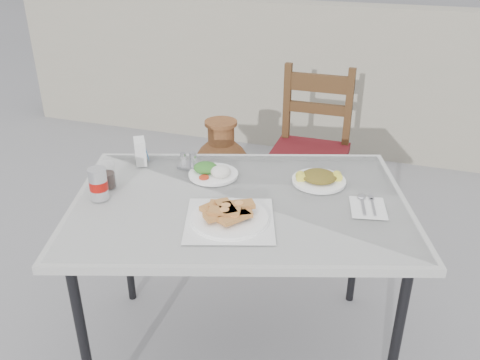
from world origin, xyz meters
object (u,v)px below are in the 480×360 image
(terracotta_urn, at_px, (222,175))
(soda_can, at_px, (98,184))
(cafe_table, at_px, (240,211))
(condiment_caddy, at_px, (190,162))
(chair, at_px, (310,150))
(salad_rice_plate, at_px, (213,171))
(salad_chopped_plate, at_px, (319,178))
(pide_plate, at_px, (230,214))
(napkin_holder, at_px, (140,151))
(cola_glass, at_px, (107,177))

(terracotta_urn, bearing_deg, soda_can, -91.42)
(cafe_table, xyz_separation_m, condiment_caddy, (-0.30, 0.20, 0.08))
(chair, bearing_deg, condiment_caddy, -109.96)
(salad_rice_plate, height_order, terracotta_urn, salad_rice_plate)
(salad_chopped_plate, relative_size, chair, 0.22)
(pide_plate, height_order, salad_rice_plate, pide_plate)
(salad_rice_plate, height_order, soda_can, soda_can)
(salad_rice_plate, relative_size, chair, 0.21)
(condiment_caddy, distance_m, terracotta_urn, 1.03)
(napkin_holder, xyz_separation_m, terracotta_urn, (0.04, 0.91, -0.53))
(pide_plate, distance_m, terracotta_urn, 1.44)
(cafe_table, distance_m, salad_chopped_plate, 0.36)
(cafe_table, relative_size, cola_glass, 14.66)
(cafe_table, height_order, condiment_caddy, condiment_caddy)
(salad_chopped_plate, xyz_separation_m, terracotta_urn, (-0.75, 0.84, -0.50))
(soda_can, height_order, terracotta_urn, soda_can)
(cafe_table, height_order, salad_rice_plate, salad_rice_plate)
(pide_plate, bearing_deg, terracotta_urn, 112.00)
(soda_can, bearing_deg, condiment_caddy, 59.22)
(soda_can, height_order, napkin_holder, soda_can)
(chair, relative_size, terracotta_urn, 1.48)
(salad_rice_plate, height_order, condiment_caddy, condiment_caddy)
(salad_chopped_plate, bearing_deg, chair, 102.63)
(salad_chopped_plate, height_order, cola_glass, cola_glass)
(cola_glass, bearing_deg, napkin_holder, 86.06)
(salad_rice_plate, bearing_deg, cola_glass, -147.62)
(salad_rice_plate, bearing_deg, soda_can, -136.27)
(salad_chopped_plate, relative_size, condiment_caddy, 2.24)
(cafe_table, xyz_separation_m, terracotta_urn, (-0.49, 1.08, -0.42))
(cafe_table, height_order, salad_chopped_plate, salad_chopped_plate)
(cafe_table, height_order, terracotta_urn, cafe_table)
(cola_glass, height_order, napkin_holder, napkin_holder)
(soda_can, relative_size, chair, 0.13)
(salad_chopped_plate, bearing_deg, soda_can, -152.32)
(cafe_table, distance_m, soda_can, 0.56)
(condiment_caddy, xyz_separation_m, chair, (0.35, 0.98, -0.30))
(chair, bearing_deg, terracotta_urn, -169.91)
(cafe_table, height_order, chair, chair)
(pide_plate, relative_size, napkin_holder, 3.58)
(pide_plate, height_order, terracotta_urn, pide_plate)
(cafe_table, height_order, soda_can, soda_can)
(condiment_caddy, bearing_deg, chair, 70.34)
(pide_plate, xyz_separation_m, salad_chopped_plate, (0.25, 0.41, -0.01))
(pide_plate, distance_m, soda_can, 0.54)
(pide_plate, distance_m, salad_chopped_plate, 0.47)
(cola_glass, bearing_deg, pide_plate, -9.12)
(soda_can, distance_m, terracotta_urn, 1.36)
(cola_glass, bearing_deg, soda_can, -75.60)
(pide_plate, bearing_deg, cafe_table, 95.55)
(cola_glass, relative_size, condiment_caddy, 1.03)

